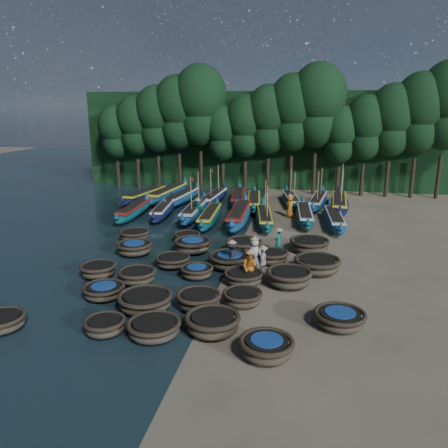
% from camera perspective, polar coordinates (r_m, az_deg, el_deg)
% --- Properties ---
extents(ground, '(120.00, 120.00, 0.00)m').
position_cam_1_polar(ground, '(25.65, 1.30, -4.30)').
color(ground, gray).
rests_on(ground, ground).
extents(foliage_wall, '(40.00, 3.00, 10.00)m').
position_cam_1_polar(foliage_wall, '(47.65, 6.07, 10.85)').
color(foliage_wall, black).
rests_on(foliage_wall, ground).
extents(coracle_0, '(2.19, 2.19, 0.65)m').
position_cam_1_polar(coracle_0, '(19.60, -27.07, -11.29)').
color(coracle_0, brown).
rests_on(coracle_0, ground).
extents(coracle_1, '(1.97, 1.97, 0.65)m').
position_cam_1_polar(coracle_1, '(17.87, -15.31, -12.67)').
color(coracle_1, brown).
rests_on(coracle_1, ground).
extents(coracle_2, '(2.56, 2.56, 0.69)m').
position_cam_1_polar(coracle_2, '(17.26, -9.13, -13.26)').
color(coracle_2, brown).
rests_on(coracle_2, ground).
extents(coracle_3, '(2.23, 2.23, 0.81)m').
position_cam_1_polar(coracle_3, '(17.27, -1.50, -12.80)').
color(coracle_3, brown).
rests_on(coracle_3, ground).
extents(coracle_4, '(2.08, 2.08, 0.74)m').
position_cam_1_polar(coracle_4, '(15.87, 5.59, -15.72)').
color(coracle_4, brown).
rests_on(coracle_4, ground).
extents(coracle_5, '(2.39, 2.39, 0.64)m').
position_cam_1_polar(coracle_5, '(20.96, -15.42, -8.40)').
color(coracle_5, brown).
rests_on(coracle_5, ground).
extents(coracle_6, '(2.70, 2.70, 0.78)m').
position_cam_1_polar(coracle_6, '(19.35, -10.24, -9.88)').
color(coracle_6, brown).
rests_on(coracle_6, ground).
extents(coracle_7, '(2.17, 2.17, 0.78)m').
position_cam_1_polar(coracle_7, '(19.18, -3.32, -9.87)').
color(coracle_7, brown).
rests_on(coracle_7, ground).
extents(coracle_8, '(2.11, 2.11, 0.66)m').
position_cam_1_polar(coracle_8, '(19.58, 2.46, -9.53)').
color(coracle_8, brown).
rests_on(coracle_8, ground).
extents(coracle_9, '(2.19, 2.19, 0.68)m').
position_cam_1_polar(coracle_9, '(18.34, 14.89, -11.81)').
color(coracle_9, brown).
rests_on(coracle_9, ground).
extents(coracle_10, '(2.24, 2.24, 0.72)m').
position_cam_1_polar(coracle_10, '(23.44, -16.10, -5.77)').
color(coracle_10, brown).
rests_on(coracle_10, ground).
extents(coracle_11, '(2.06, 2.06, 0.73)m').
position_cam_1_polar(coracle_11, '(22.17, -11.27, -6.66)').
color(coracle_11, brown).
rests_on(coracle_11, ground).
extents(coracle_12, '(1.96, 1.96, 0.64)m').
position_cam_1_polar(coracle_12, '(22.50, -3.57, -6.18)').
color(coracle_12, brown).
rests_on(coracle_12, ground).
extents(coracle_13, '(2.35, 2.35, 0.66)m').
position_cam_1_polar(coracle_13, '(21.75, 2.57, -6.92)').
color(coracle_13, brown).
rests_on(coracle_13, ground).
extents(coracle_14, '(2.73, 2.73, 0.83)m').
position_cam_1_polar(coracle_14, '(21.67, 8.47, -6.88)').
color(coracle_14, brown).
rests_on(coracle_14, ground).
extents(coracle_15, '(2.56, 2.56, 0.76)m').
position_cam_1_polar(coracle_15, '(26.36, -11.63, -3.07)').
color(coracle_15, brown).
rests_on(coracle_15, ground).
extents(coracle_16, '(1.95, 1.95, 0.64)m').
position_cam_1_polar(coracle_16, '(24.12, -6.71, -4.77)').
color(coracle_16, brown).
rests_on(coracle_16, ground).
extents(coracle_17, '(2.50, 2.50, 0.82)m').
position_cam_1_polar(coracle_17, '(23.71, 0.78, -4.75)').
color(coracle_17, brown).
rests_on(coracle_17, ground).
extents(coracle_18, '(1.86, 1.86, 0.73)m').
position_cam_1_polar(coracle_18, '(24.59, 6.29, -4.23)').
color(coracle_18, brown).
rests_on(coracle_18, ground).
extents(coracle_19, '(2.67, 2.67, 0.84)m').
position_cam_1_polar(coracle_19, '(23.60, 12.05, -5.19)').
color(coracle_19, brown).
rests_on(coracle_19, ground).
extents(coracle_20, '(2.30, 2.30, 0.68)m').
position_cam_1_polar(coracle_20, '(29.17, -11.63, -1.39)').
color(coracle_20, brown).
rests_on(coracle_20, ground).
extents(coracle_21, '(2.00, 2.00, 0.64)m').
position_cam_1_polar(coracle_21, '(28.26, -4.83, -1.70)').
color(coracle_21, brown).
rests_on(coracle_21, ground).
extents(coracle_22, '(2.41, 2.41, 0.84)m').
position_cam_1_polar(coracle_22, '(26.26, -4.11, -2.75)').
color(coracle_22, brown).
rests_on(coracle_22, ground).
extents(coracle_23, '(2.24, 2.24, 0.82)m').
position_cam_1_polar(coracle_23, '(26.18, 2.61, -2.81)').
color(coracle_23, brown).
rests_on(coracle_23, ground).
extents(coracle_24, '(2.53, 2.53, 0.79)m').
position_cam_1_polar(coracle_24, '(26.88, 11.10, -2.65)').
color(coracle_24, brown).
rests_on(coracle_24, ground).
extents(long_boat_1, '(1.61, 7.77, 1.37)m').
position_cam_1_polar(long_boat_1, '(35.44, -11.61, 1.78)').
color(long_boat_1, '#0E434F').
rests_on(long_boat_1, ground).
extents(long_boat_2, '(2.16, 7.52, 1.33)m').
position_cam_1_polar(long_boat_2, '(35.29, -7.89, 1.87)').
color(long_boat_2, '#10133C').
rests_on(long_boat_2, ground).
extents(long_boat_3, '(1.68, 8.16, 3.47)m').
position_cam_1_polar(long_boat_3, '(34.46, -3.87, 1.73)').
color(long_boat_3, navy).
rests_on(long_boat_3, ground).
extents(long_boat_4, '(1.75, 7.70, 1.36)m').
position_cam_1_polar(long_boat_4, '(32.82, -1.84, 1.01)').
color(long_boat_4, '#0E434F').
rests_on(long_boat_4, ground).
extents(long_boat_5, '(1.84, 8.97, 1.58)m').
position_cam_1_polar(long_boat_5, '(32.88, 1.99, 1.19)').
color(long_boat_5, navy).
rests_on(long_boat_5, ground).
extents(long_boat_6, '(2.32, 7.38, 3.16)m').
position_cam_1_polar(long_boat_6, '(32.53, 5.32, 0.80)').
color(long_boat_6, '#0E434F').
rests_on(long_boat_6, ground).
extents(long_boat_7, '(1.82, 7.71, 1.36)m').
position_cam_1_polar(long_boat_7, '(33.76, 10.49, 1.17)').
color(long_boat_7, '#0E434F').
rests_on(long_boat_7, ground).
extents(long_boat_8, '(1.74, 7.61, 1.34)m').
position_cam_1_polar(long_boat_8, '(33.06, 14.21, 0.64)').
color(long_boat_8, navy).
rests_on(long_boat_8, ground).
extents(long_boat_9, '(2.77, 8.02, 1.43)m').
position_cam_1_polar(long_boat_9, '(41.01, -10.21, 3.70)').
color(long_boat_9, '#10133C').
rests_on(long_boat_9, ground).
extents(long_boat_10, '(2.54, 9.11, 1.61)m').
position_cam_1_polar(long_boat_10, '(41.13, -7.36, 3.95)').
color(long_boat_10, navy).
rests_on(long_boat_10, ground).
extents(long_boat_11, '(2.25, 7.99, 1.41)m').
position_cam_1_polar(long_boat_11, '(39.65, -5.45, 3.47)').
color(long_boat_11, navy).
rests_on(long_boat_11, ground).
extents(long_boat_12, '(1.84, 7.88, 3.35)m').
position_cam_1_polar(long_boat_12, '(39.46, -1.29, 3.47)').
color(long_boat_12, '#10133C').
rests_on(long_boat_12, ground).
extents(long_boat_13, '(2.42, 8.16, 1.45)m').
position_cam_1_polar(long_boat_13, '(39.27, 1.87, 3.43)').
color(long_boat_13, navy).
rests_on(long_boat_13, ground).
extents(long_boat_14, '(2.21, 7.90, 1.40)m').
position_cam_1_polar(long_boat_14, '(37.98, 3.93, 2.97)').
color(long_boat_14, '#0E434F').
rests_on(long_boat_14, ground).
extents(long_boat_15, '(2.48, 7.26, 3.12)m').
position_cam_1_polar(long_boat_15, '(39.23, 8.74, 3.17)').
color(long_boat_15, '#0E434F').
rests_on(long_boat_15, ground).
extents(long_boat_16, '(2.37, 7.73, 3.31)m').
position_cam_1_polar(long_boat_16, '(38.86, 12.17, 2.93)').
color(long_boat_16, navy).
rests_on(long_boat_16, ground).
extents(long_boat_17, '(2.06, 8.82, 3.75)m').
position_cam_1_polar(long_boat_17, '(38.05, 14.82, 2.61)').
color(long_boat_17, '#10133C').
rests_on(long_boat_17, ground).
extents(fisherman_0, '(1.02, 0.82, 2.01)m').
position_cam_1_polar(fisherman_0, '(23.40, 3.99, -3.81)').
color(fisherman_0, silver).
rests_on(fisherman_0, ground).
extents(fisherman_1, '(0.63, 0.67, 1.73)m').
position_cam_1_polar(fisherman_1, '(26.06, 7.12, -2.05)').
color(fisherman_1, '#17615C').
rests_on(fisherman_1, ground).
extents(fisherman_2, '(0.90, 0.74, 1.92)m').
position_cam_1_polar(fisherman_2, '(21.57, 3.44, -5.61)').
color(fisherman_2, '#C4691A').
rests_on(fisherman_2, ground).
extents(fisherman_3, '(0.73, 1.14, 1.87)m').
position_cam_1_polar(fisherman_3, '(23.21, 1.01, -4.15)').
color(fisherman_3, black).
rests_on(fisherman_3, ground).
extents(fisherman_4, '(0.52, 0.99, 1.84)m').
position_cam_1_polar(fisherman_4, '(22.47, 5.08, -4.84)').
color(fisherman_4, silver).
rests_on(fisherman_4, ground).
extents(fisherman_5, '(1.57, 0.56, 1.87)m').
position_cam_1_polar(fisherman_5, '(33.43, -3.42, 1.88)').
color(fisherman_5, '#17615C').
rests_on(fisherman_5, ground).
extents(fisherman_6, '(0.60, 0.90, 2.01)m').
position_cam_1_polar(fisherman_6, '(34.74, 8.59, 2.39)').
color(fisherman_6, '#C4691A').
rests_on(fisherman_6, ground).
extents(tree_0, '(3.68, 3.68, 8.68)m').
position_cam_1_polar(tree_0, '(48.24, -14.00, 11.70)').
color(tree_0, black).
rests_on(tree_0, ground).
extents(tree_1, '(4.09, 4.09, 9.65)m').
position_cam_1_polar(tree_1, '(47.30, -11.45, 12.60)').
color(tree_1, black).
rests_on(tree_1, ground).
extents(tree_2, '(4.51, 4.51, 10.63)m').
position_cam_1_polar(tree_2, '(46.47, -8.79, 13.52)').
color(tree_2, black).
rests_on(tree_2, ground).
extents(tree_3, '(4.92, 4.92, 11.60)m').
position_cam_1_polar(tree_3, '(45.75, -6.02, 14.43)').
color(tree_3, black).
rests_on(tree_3, ground).
extents(tree_4, '(5.34, 5.34, 12.58)m').
position_cam_1_polar(tree_4, '(45.15, -3.14, 15.33)').
color(tree_4, black).
rests_on(tree_4, ground).
extents(tree_5, '(3.68, 3.68, 8.68)m').
position_cam_1_polar(tree_5, '(44.73, -0.16, 11.90)').
color(tree_5, black).
rests_on(tree_5, ground).
extents(tree_6, '(4.09, 4.09, 9.65)m').
position_cam_1_polar(tree_6, '(44.33, 2.83, 12.72)').
color(tree_6, black).
rests_on(tree_6, ground).
extents(tree_7, '(4.51, 4.51, 10.63)m').
position_cam_1_polar(tree_7, '(44.04, 5.89, 13.53)').
color(tree_7, black).
rests_on(tree_7, ground).
extents(tree_8, '(4.92, 4.92, 11.60)m').
position_cam_1_polar(tree_8, '(43.89, 9.00, 14.30)').
color(tree_8, black).
rests_on(tree_8, ground).
extents(tree_9, '(5.34, 5.34, 12.58)m').
position_cam_1_polar(tree_9, '(43.87, 12.15, 15.03)').
color(tree_9, black).
rests_on(tree_9, ground).
extents(tree_10, '(3.68, 3.68, 8.68)m').
position_cam_1_polar(tree_10, '(44.04, 15.00, 11.34)').
color(tree_10, black).
rests_on(tree_10, ground).
extents(tree_11, '(4.09, 4.09, 9.65)m').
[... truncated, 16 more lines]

